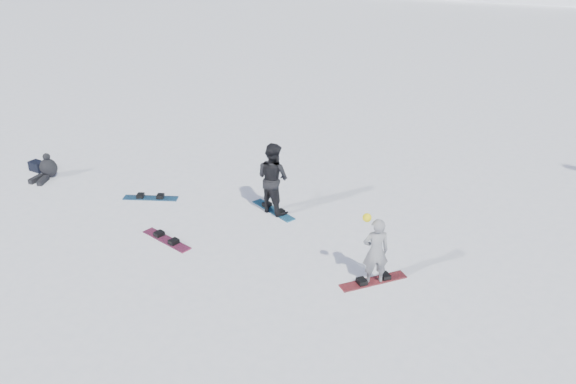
# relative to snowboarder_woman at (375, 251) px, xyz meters

# --- Properties ---
(ground) EXTENTS (420.00, 420.00, 0.00)m
(ground) POSITION_rel_snowboarder_woman_xyz_m (-2.90, 0.87, -0.77)
(ground) COLOR white
(ground) RESTS_ON ground
(snowboarder_woman) EXTENTS (0.66, 0.59, 1.65)m
(snowboarder_woman) POSITION_rel_snowboarder_woman_xyz_m (0.00, 0.00, 0.00)
(snowboarder_woman) COLOR gray
(snowboarder_woman) RESTS_ON ground
(snowboarder_man) EXTENTS (1.10, 0.96, 1.90)m
(snowboarder_man) POSITION_rel_snowboarder_woman_xyz_m (-3.33, 2.08, 0.18)
(snowboarder_man) COLOR black
(snowboarder_man) RESTS_ON ground
(seated_rider) EXTENTS (0.62, 0.94, 0.76)m
(seated_rider) POSITION_rel_snowboarder_woman_xyz_m (-10.38, 1.30, -0.48)
(seated_rider) COLOR black
(seated_rider) RESTS_ON ground
(gear_bag) EXTENTS (0.48, 0.35, 0.30)m
(gear_bag) POSITION_rel_snowboarder_woman_xyz_m (-11.08, 1.55, -0.62)
(gear_bag) COLOR black
(gear_bag) RESTS_ON ground
(snowboard_woman) EXTENTS (1.26, 1.26, 0.03)m
(snowboard_woman) POSITION_rel_snowboarder_woman_xyz_m (0.00, 0.00, -0.76)
(snowboard_woman) COLOR maroon
(snowboard_woman) RESTS_ON ground
(snowboard_man) EXTENTS (1.47, 0.93, 0.03)m
(snowboard_man) POSITION_rel_snowboarder_woman_xyz_m (-3.33, 2.08, -0.76)
(snowboard_man) COLOR #1B6996
(snowboard_man) RESTS_ON ground
(snowboard_loose_c) EXTENTS (1.50, 0.78, 0.03)m
(snowboard_loose_c) POSITION_rel_snowboarder_woman_xyz_m (-6.74, 1.37, -0.76)
(snowboard_loose_c) COLOR navy
(snowboard_loose_c) RESTS_ON ground
(snowboard_loose_b) EXTENTS (1.52, 0.70, 0.03)m
(snowboard_loose_b) POSITION_rel_snowboarder_woman_xyz_m (-5.01, -0.35, -0.76)
(snowboard_loose_b) COLOR maroon
(snowboard_loose_b) RESTS_ON ground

